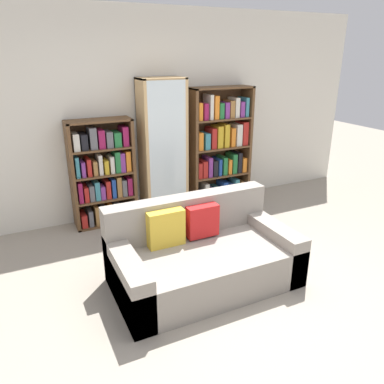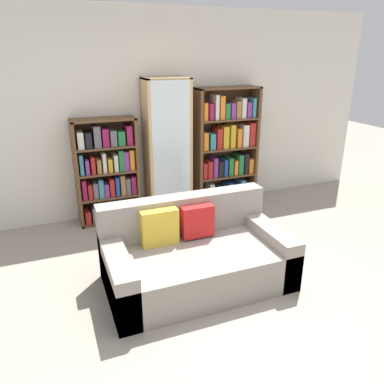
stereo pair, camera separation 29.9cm
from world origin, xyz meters
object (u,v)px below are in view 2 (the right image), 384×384
at_px(couch, 195,256).
at_px(wine_bottle, 236,218).
at_px(bookshelf_left, 108,173).
at_px(display_cabinet, 167,148).
at_px(bookshelf_right, 226,150).

bearing_deg(couch, wine_bottle, 43.62).
relative_size(couch, bookshelf_left, 1.27).
height_order(bookshelf_left, display_cabinet, display_cabinet).
distance_m(couch, wine_bottle, 1.28).
relative_size(bookshelf_right, wine_bottle, 4.33).
distance_m(couch, bookshelf_left, 1.88).
bearing_deg(wine_bottle, couch, -136.38).
bearing_deg(wine_bottle, bookshelf_right, 72.77).
height_order(couch, display_cabinet, display_cabinet).
xyz_separation_m(couch, bookshelf_right, (1.20, 1.77, 0.54)).
height_order(couch, wine_bottle, couch).
bearing_deg(couch, bookshelf_left, 106.32).
xyz_separation_m(couch, display_cabinet, (0.30, 1.75, 0.65)).
distance_m(couch, bookshelf_right, 2.20).
distance_m(bookshelf_left, wine_bottle, 1.77).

